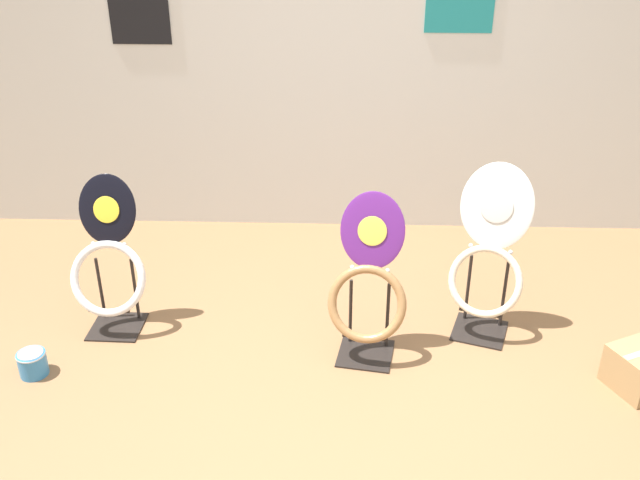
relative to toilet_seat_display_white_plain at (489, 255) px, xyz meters
The scene contains 6 objects.
ground_plane 1.23m from the toilet_seat_display_white_plain, 131.14° to the right, with size 14.00×14.00×0.00m, color #8E6642.
wall_back 1.72m from the toilet_seat_display_white_plain, 119.79° to the left, with size 8.00×0.07×2.60m.
toilet_seat_display_white_plain is the anchor object (origin of this frame).
toilet_seat_display_jazz_black 2.02m from the toilet_seat_display_white_plain, behind, with size 0.42×0.33×0.86m.
toilet_seat_display_purple_note 0.69m from the toilet_seat_display_white_plain, 158.91° to the right, with size 0.43×0.36×0.87m.
paint_can 2.41m from the toilet_seat_display_white_plain, 168.30° to the right, with size 0.15×0.15×0.13m.
Camera 1 is at (-0.03, -2.45, 2.29)m, focal length 40.00 mm.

